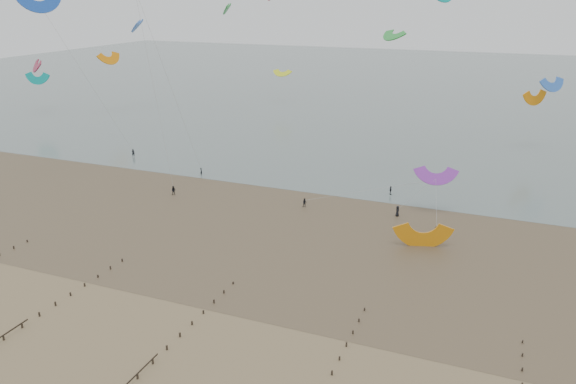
% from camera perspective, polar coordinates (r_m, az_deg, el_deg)
% --- Properties ---
extents(ground, '(500.00, 500.00, 0.00)m').
position_cam_1_polar(ground, '(69.43, -13.25, -12.95)').
color(ground, brown).
rests_on(ground, ground).
extents(sea_and_shore, '(500.00, 665.00, 0.03)m').
position_cam_1_polar(sea_and_shore, '(97.69, -3.82, -2.55)').
color(sea_and_shore, '#475654').
rests_on(sea_and_shore, ground).
extents(kitesurfer_lead, '(0.73, 0.70, 1.69)m').
position_cam_1_polar(kitesurfer_lead, '(120.85, -8.80, 2.07)').
color(kitesurfer_lead, black).
rests_on(kitesurfer_lead, ground).
extents(kitesurfers, '(135.79, 22.00, 1.89)m').
position_cam_1_polar(kitesurfers, '(101.13, 14.46, -1.82)').
color(kitesurfers, black).
rests_on(kitesurfers, ground).
extents(grounded_kite, '(9.00, 7.88, 4.18)m').
position_cam_1_polar(grounded_kite, '(88.99, 13.45, -5.38)').
color(grounded_kite, orange).
rests_on(grounded_kite, ground).
extents(kites_airborne, '(257.19, 115.96, 37.05)m').
position_cam_1_polar(kites_airborne, '(149.47, 4.22, 13.47)').
color(kites_airborne, purple).
rests_on(kites_airborne, ground).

